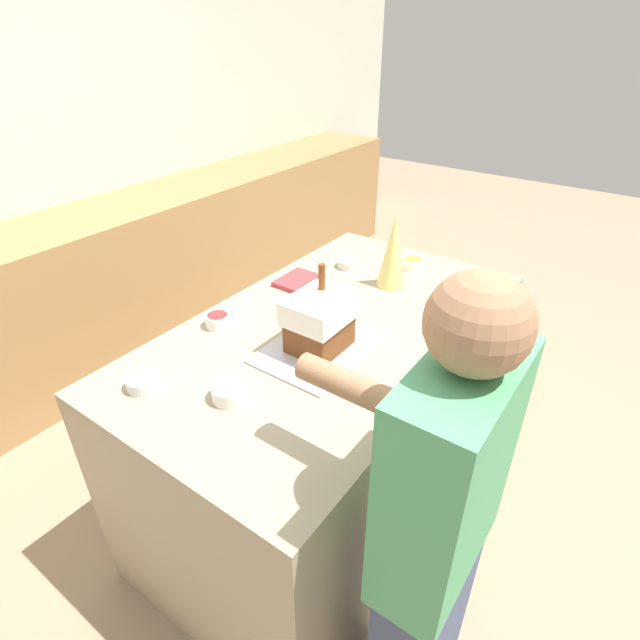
{
  "coord_description": "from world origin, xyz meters",
  "views": [
    {
      "loc": [
        -1.32,
        -0.89,
        1.93
      ],
      "look_at": [
        -0.08,
        0.0,
        1.0
      ],
      "focal_mm": 28.0,
      "sensor_mm": 36.0,
      "label": 1
    }
  ],
  "objects_px": {
    "candy_bowl_near_tray_right": "(413,262)",
    "cookbook": "(296,280)",
    "baking_tray": "(319,348)",
    "person": "(434,544)",
    "candy_bowl_far_right": "(348,263)",
    "candy_bowl_front_corner": "(218,320)",
    "decorative_tree": "(393,250)",
    "candy_bowl_behind_tray": "(231,391)",
    "gingerbread_house": "(319,321)",
    "candy_bowl_near_tray_left": "(143,382)"
  },
  "relations": [
    {
      "from": "person",
      "to": "cookbook",
      "type": "bearing_deg",
      "value": 54.0
    },
    {
      "from": "candy_bowl_behind_tray",
      "to": "candy_bowl_front_corner",
      "type": "height_order",
      "value": "candy_bowl_front_corner"
    },
    {
      "from": "candy_bowl_far_right",
      "to": "person",
      "type": "height_order",
      "value": "person"
    },
    {
      "from": "candy_bowl_near_tray_right",
      "to": "cookbook",
      "type": "bearing_deg",
      "value": 141.83
    },
    {
      "from": "candy_bowl_near_tray_right",
      "to": "gingerbread_house",
      "type": "bearing_deg",
      "value": -177.19
    },
    {
      "from": "candy_bowl_near_tray_right",
      "to": "cookbook",
      "type": "distance_m",
      "value": 0.55
    },
    {
      "from": "candy_bowl_near_tray_right",
      "to": "candy_bowl_behind_tray",
      "type": "bearing_deg",
      "value": 178.75
    },
    {
      "from": "candy_bowl_behind_tray",
      "to": "candy_bowl_near_tray_right",
      "type": "distance_m",
      "value": 1.16
    },
    {
      "from": "baking_tray",
      "to": "decorative_tree",
      "type": "bearing_deg",
      "value": 3.43
    },
    {
      "from": "gingerbread_house",
      "to": "candy_bowl_behind_tray",
      "type": "height_order",
      "value": "gingerbread_house"
    },
    {
      "from": "candy_bowl_near_tray_right",
      "to": "person",
      "type": "distance_m",
      "value": 1.34
    },
    {
      "from": "candy_bowl_behind_tray",
      "to": "person",
      "type": "relative_size",
      "value": 0.07
    },
    {
      "from": "candy_bowl_near_tray_right",
      "to": "candy_bowl_near_tray_left",
      "type": "xyz_separation_m",
      "value": [
        -1.29,
        0.28,
        -0.0
      ]
    },
    {
      "from": "candy_bowl_far_right",
      "to": "candy_bowl_near_tray_right",
      "type": "relative_size",
      "value": 0.93
    },
    {
      "from": "person",
      "to": "candy_bowl_front_corner",
      "type": "bearing_deg",
      "value": 75.08
    },
    {
      "from": "candy_bowl_near_tray_left",
      "to": "candy_bowl_behind_tray",
      "type": "bearing_deg",
      "value": -64.42
    },
    {
      "from": "candy_bowl_behind_tray",
      "to": "candy_bowl_far_right",
      "type": "bearing_deg",
      "value": 12.36
    },
    {
      "from": "candy_bowl_near_tray_left",
      "to": "candy_bowl_front_corner",
      "type": "height_order",
      "value": "candy_bowl_front_corner"
    },
    {
      "from": "gingerbread_house",
      "to": "candy_bowl_front_corner",
      "type": "relative_size",
      "value": 3.12
    },
    {
      "from": "baking_tray",
      "to": "candy_bowl_far_right",
      "type": "relative_size",
      "value": 4.34
    },
    {
      "from": "baking_tray",
      "to": "candy_bowl_far_right",
      "type": "xyz_separation_m",
      "value": [
        0.62,
        0.28,
        0.02
      ]
    },
    {
      "from": "decorative_tree",
      "to": "candy_bowl_near_tray_right",
      "type": "distance_m",
      "value": 0.26
    },
    {
      "from": "candy_bowl_far_right",
      "to": "candy_bowl_behind_tray",
      "type": "distance_m",
      "value": 1.01
    },
    {
      "from": "decorative_tree",
      "to": "candy_bowl_far_right",
      "type": "height_order",
      "value": "decorative_tree"
    },
    {
      "from": "baking_tray",
      "to": "gingerbread_house",
      "type": "height_order",
      "value": "gingerbread_house"
    },
    {
      "from": "candy_bowl_near_tray_left",
      "to": "baking_tray",
      "type": "bearing_deg",
      "value": -33.15
    },
    {
      "from": "baking_tray",
      "to": "candy_bowl_behind_tray",
      "type": "distance_m",
      "value": 0.38
    },
    {
      "from": "decorative_tree",
      "to": "person",
      "type": "bearing_deg",
      "value": -145.34
    },
    {
      "from": "candy_bowl_far_right",
      "to": "candy_bowl_front_corner",
      "type": "xyz_separation_m",
      "value": [
        -0.72,
        0.11,
        0.01
      ]
    },
    {
      "from": "baking_tray",
      "to": "candy_bowl_behind_tray",
      "type": "xyz_separation_m",
      "value": [
        -0.37,
        0.06,
        0.02
      ]
    },
    {
      "from": "cookbook",
      "to": "baking_tray",
      "type": "bearing_deg",
      "value": -133.12
    },
    {
      "from": "decorative_tree",
      "to": "cookbook",
      "type": "distance_m",
      "value": 0.44
    },
    {
      "from": "candy_bowl_near_tray_right",
      "to": "candy_bowl_front_corner",
      "type": "bearing_deg",
      "value": 158.23
    },
    {
      "from": "candy_bowl_near_tray_left",
      "to": "candy_bowl_front_corner",
      "type": "xyz_separation_m",
      "value": [
        0.39,
        0.07,
        0.01
      ]
    },
    {
      "from": "baking_tray",
      "to": "candy_bowl_behind_tray",
      "type": "relative_size",
      "value": 3.72
    },
    {
      "from": "baking_tray",
      "to": "candy_bowl_far_right",
      "type": "bearing_deg",
      "value": 24.41
    },
    {
      "from": "gingerbread_house",
      "to": "decorative_tree",
      "type": "relative_size",
      "value": 0.9
    },
    {
      "from": "decorative_tree",
      "to": "candy_bowl_far_right",
      "type": "distance_m",
      "value": 0.29
    },
    {
      "from": "baking_tray",
      "to": "candy_bowl_behind_tray",
      "type": "bearing_deg",
      "value": 170.13
    },
    {
      "from": "candy_bowl_behind_tray",
      "to": "candy_bowl_near_tray_right",
      "type": "bearing_deg",
      "value": -1.25
    },
    {
      "from": "candy_bowl_near_tray_right",
      "to": "cookbook",
      "type": "xyz_separation_m",
      "value": [
        -0.44,
        0.34,
        -0.01
      ]
    },
    {
      "from": "baking_tray",
      "to": "candy_bowl_near_tray_left",
      "type": "distance_m",
      "value": 0.59
    },
    {
      "from": "decorative_tree",
      "to": "candy_bowl_behind_tray",
      "type": "relative_size",
      "value": 2.76
    },
    {
      "from": "gingerbread_house",
      "to": "cookbook",
      "type": "distance_m",
      "value": 0.53
    },
    {
      "from": "baking_tray",
      "to": "cookbook",
      "type": "xyz_separation_m",
      "value": [
        0.36,
        0.38,
        0.01
      ]
    },
    {
      "from": "candy_bowl_front_corner",
      "to": "candy_bowl_behind_tray",
      "type": "bearing_deg",
      "value": -129.28
    },
    {
      "from": "baking_tray",
      "to": "person",
      "type": "bearing_deg",
      "value": -120.85
    },
    {
      "from": "candy_bowl_near_tray_right",
      "to": "candy_bowl_front_corner",
      "type": "distance_m",
      "value": 0.96
    },
    {
      "from": "candy_bowl_front_corner",
      "to": "person",
      "type": "xyz_separation_m",
      "value": [
        -0.27,
        -1.01,
        -0.16
      ]
    },
    {
      "from": "gingerbread_house",
      "to": "candy_bowl_near_tray_left",
      "type": "relative_size",
      "value": 2.82
    }
  ]
}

